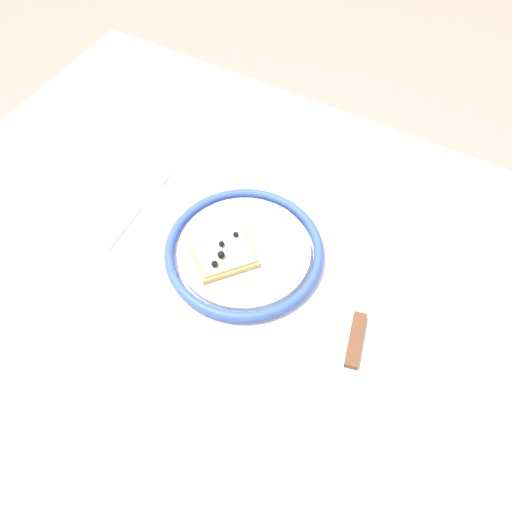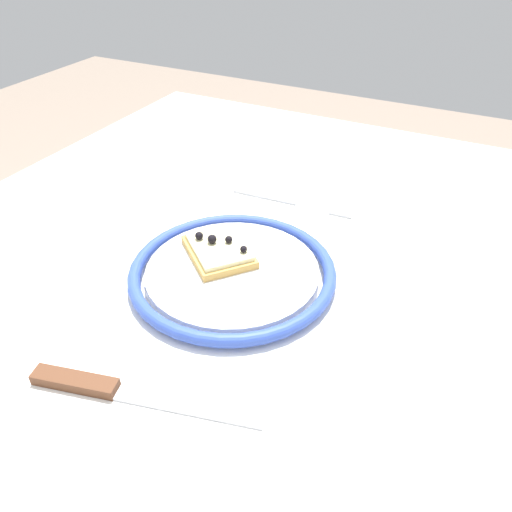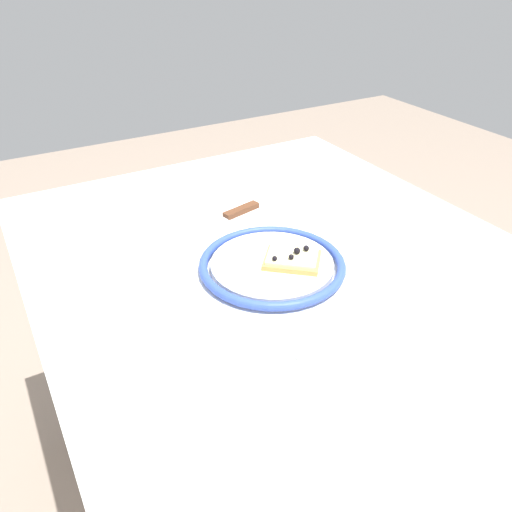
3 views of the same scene
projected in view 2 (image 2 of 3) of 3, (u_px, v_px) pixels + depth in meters
name	position (u px, v px, depth m)	size (l,w,h in m)	color
dining_table	(216.00, 307.00, 0.74)	(1.15, 0.89, 0.76)	white
plate	(233.00, 272.00, 0.65)	(0.26, 0.26, 0.02)	white
pizza_slice_near	(220.00, 248.00, 0.67)	(0.12, 0.12, 0.03)	tan
knife	(105.00, 388.00, 0.51)	(0.07, 0.24, 0.01)	silver
fork	(293.00, 202.00, 0.82)	(0.03, 0.20, 0.00)	silver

